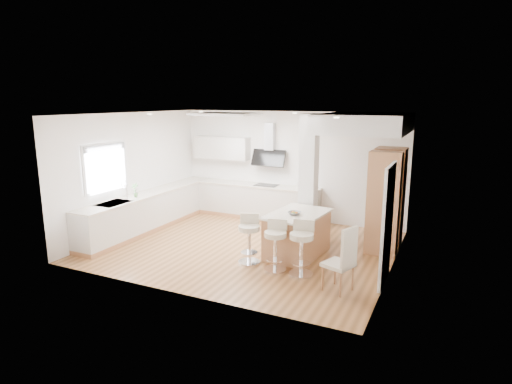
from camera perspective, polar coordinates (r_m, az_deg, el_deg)
The scene contains 18 objects.
ground at distance 9.25m, azimuth -1.35°, elevation -7.26°, with size 6.00×6.00×0.00m, color #A0693B.
ceiling at distance 9.25m, azimuth -1.35°, elevation -7.26°, with size 6.00×5.00×0.02m, color white.
wall_back at distance 11.14m, azimuth 4.40°, elevation 3.48°, with size 6.00×0.04×2.80m, color white.
wall_left at distance 10.56m, azimuth -16.12°, elevation 2.55°, with size 0.04×5.00×2.80m, color white.
wall_right at distance 8.02m, azimuth 18.12°, elevation -0.53°, with size 0.04×5.00×2.80m, color white.
skylight at distance 9.63m, azimuth -4.08°, elevation 10.31°, with size 4.10×2.10×0.06m.
window_left at distance 9.84m, azimuth -19.47°, elevation 3.39°, with size 0.06×1.28×1.07m.
doorway_right at distance 7.55m, azimuth 17.12°, elevation -4.39°, with size 0.05×1.00×2.10m.
counter_left at distance 10.73m, azimuth -13.80°, elevation -2.31°, with size 0.63×4.50×1.35m.
counter_back at distance 11.38m, azimuth -0.46°, elevation 0.09°, with size 3.62×0.63×2.50m.
pillar at distance 9.35m, azimuth 7.00°, elevation 1.75°, with size 0.35×0.35×2.80m.
soffit at distance 9.38m, azimuth 14.24°, elevation 8.88°, with size 1.78×2.20×0.40m.
oven_column at distance 9.33m, azimuth 17.01°, elevation -0.93°, with size 0.63×1.21×2.10m.
peninsula at distance 8.67m, azimuth 5.52°, elevation -5.59°, with size 1.10×1.54×0.95m.
bar_stool_a at distance 8.21m, azimuth -0.90°, elevation -5.89°, with size 0.55×0.55×0.95m.
bar_stool_b at distance 7.87m, azimuth 2.63°, elevation -6.75°, with size 0.49×0.49×0.94m.
bar_stool_c at distance 7.70m, azimuth 6.12°, elevation -7.03°, with size 0.49×0.49×0.99m.
dining_chair at distance 7.09m, azimuth 11.62°, elevation -8.57°, with size 0.56×0.56×1.12m.
Camera 1 is at (3.93, -7.79, 3.09)m, focal length 30.00 mm.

